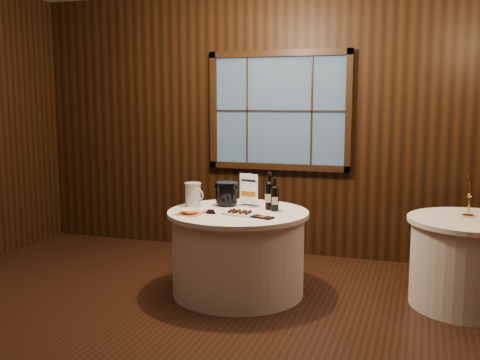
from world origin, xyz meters
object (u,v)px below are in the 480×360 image
(side_table, at_px, (471,263))
(brass_candlestick, at_px, (469,202))
(chocolate_box, at_px, (263,217))
(grape_bunch, at_px, (211,211))
(ice_bucket, at_px, (227,193))
(port_bottle_left, at_px, (270,193))
(glass_pitcher, at_px, (193,194))
(sign_stand, at_px, (249,195))
(main_table, at_px, (238,252))
(chocolate_plate, at_px, (240,213))
(cracker_bowl, at_px, (190,211))
(port_bottle_right, at_px, (275,196))

(side_table, distance_m, brass_candlestick, 0.52)
(side_table, bearing_deg, chocolate_box, -162.65)
(grape_bunch, bearing_deg, ice_bucket, 89.68)
(port_bottle_left, xyz_separation_m, glass_pitcher, (-0.73, -0.08, -0.03))
(port_bottle_left, bearing_deg, sign_stand, 165.79)
(main_table, height_order, chocolate_box, chocolate_box)
(brass_candlestick, bearing_deg, sign_stand, -175.87)
(ice_bucket, xyz_separation_m, glass_pitcher, (-0.29, -0.13, -0.00))
(sign_stand, height_order, chocolate_plate, sign_stand)
(chocolate_plate, distance_m, chocolate_box, 0.24)
(chocolate_box, distance_m, cracker_bowl, 0.66)
(grape_bunch, bearing_deg, port_bottle_right, 29.78)
(glass_pitcher, xyz_separation_m, cracker_bowl, (0.11, -0.34, -0.09))
(brass_candlestick, bearing_deg, grape_bunch, -165.61)
(port_bottle_left, bearing_deg, main_table, -143.73)
(ice_bucket, bearing_deg, chocolate_box, -42.42)
(chocolate_plate, xyz_separation_m, glass_pitcher, (-0.54, 0.24, 0.10))
(chocolate_box, relative_size, cracker_bowl, 1.16)
(grape_bunch, bearing_deg, sign_stand, 61.66)
(side_table, height_order, grape_bunch, grape_bunch)
(sign_stand, xyz_separation_m, brass_candlestick, (1.93, 0.14, 0.02))
(sign_stand, xyz_separation_m, grape_bunch, (-0.22, -0.41, -0.09))
(side_table, height_order, brass_candlestick, brass_candlestick)
(chocolate_plate, xyz_separation_m, cracker_bowl, (-0.43, -0.11, 0.01))
(port_bottle_right, bearing_deg, main_table, -178.04)
(ice_bucket, relative_size, cracker_bowl, 1.40)
(ice_bucket, bearing_deg, main_table, -48.54)
(grape_bunch, distance_m, brass_candlestick, 2.23)
(ice_bucket, bearing_deg, sign_stand, 5.06)
(chocolate_plate, bearing_deg, brass_candlestick, 15.45)
(chocolate_plate, relative_size, chocolate_box, 1.65)
(port_bottle_right, height_order, cracker_bowl, port_bottle_right)
(side_table, xyz_separation_m, glass_pitcher, (-2.47, -0.22, 0.50))
(side_table, relative_size, chocolate_box, 5.82)
(side_table, xyz_separation_m, chocolate_box, (-1.70, -0.53, 0.39))
(chocolate_box, bearing_deg, chocolate_plate, 179.56)
(sign_stand, relative_size, glass_pitcher, 1.43)
(grape_bunch, bearing_deg, cracker_bowl, -155.79)
(chocolate_box, height_order, grape_bunch, grape_bunch)
(port_bottle_right, bearing_deg, port_bottle_left, 122.99)
(port_bottle_left, relative_size, ice_bucket, 1.53)
(cracker_bowl, bearing_deg, port_bottle_right, 28.39)
(ice_bucket, height_order, brass_candlestick, brass_candlestick)
(sign_stand, xyz_separation_m, glass_pitcher, (-0.51, -0.15, 0.00))
(port_bottle_left, height_order, brass_candlestick, brass_candlestick)
(port_bottle_left, bearing_deg, ice_bucket, 177.30)
(grape_bunch, height_order, brass_candlestick, brass_candlestick)
(main_table, bearing_deg, grape_bunch, -135.76)
(main_table, distance_m, ice_bucket, 0.57)
(side_table, height_order, cracker_bowl, cracker_bowl)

